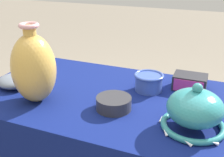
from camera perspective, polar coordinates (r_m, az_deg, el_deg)
The scene contains 7 objects.
display_table at distance 1.25m, azimuth 1.88°, elevation -7.32°, with size 1.33×0.70×0.71m.
vase_tall_bulbous at distance 1.19m, azimuth -15.62°, elevation 2.11°, with size 0.18×0.18×0.33m.
vase_dome_bell at distance 1.02m, azimuth 16.43°, elevation -6.35°, with size 0.24×0.24×0.18m.
mosaic_tile_box at distance 1.35m, azimuth 15.53°, elevation -0.69°, with size 0.15×0.11×0.07m.
cup_wide_cobalt at distance 1.29m, azimuth 7.46°, elevation -0.64°, with size 0.14×0.14×0.08m.
pot_squat_charcoal at distance 1.13m, azimuth 0.14°, elevation -4.98°, with size 0.14×0.14×0.05m, color #2D2D33.
bowl_shallow_slate at distance 1.40m, azimuth -19.06°, elevation -0.43°, with size 0.16×0.16×0.06m, color slate.
Camera 1 is at (0.38, -1.03, 1.27)m, focal length 45.00 mm.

